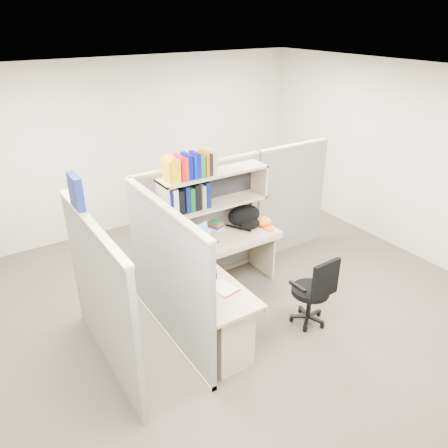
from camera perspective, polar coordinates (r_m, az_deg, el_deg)
ground at (r=5.41m, az=1.87°, el=-11.31°), size 6.00×6.00×0.00m
room_shell at (r=4.61m, az=2.16°, el=4.93°), size 6.00×6.00×6.00m
cubicle at (r=5.08m, az=-4.31°, el=-1.86°), size 3.79×1.84×1.95m
desk at (r=4.77m, az=-0.16°, el=-10.47°), size 1.74×1.75×0.73m
laptop at (r=5.25m, az=-2.52°, el=-1.63°), size 0.39×0.39×0.23m
backpack at (r=5.70m, az=2.99°, el=0.94°), size 0.51×0.43×0.27m
orange_cap at (r=5.78m, az=5.19°, el=0.35°), size 0.21×0.24×0.11m
snack_canister at (r=4.64m, az=-1.46°, el=-6.54°), size 0.10×0.10×0.10m
tissue_box at (r=4.26m, az=-2.61°, el=-9.10°), size 0.15×0.15×0.20m
mouse at (r=5.36m, az=-0.33°, el=-2.16°), size 0.09×0.07×0.03m
paper_cup at (r=5.48m, az=-2.08°, el=-1.17°), size 0.09×0.09×0.10m
book_stack at (r=5.69m, az=-1.16°, el=-0.03°), size 0.22×0.26×0.10m
loose_paper at (r=4.52m, az=-0.13°, el=-8.28°), size 0.25×0.30×0.00m
task_chair at (r=5.12m, az=11.42°, el=-9.83°), size 0.48×0.44×0.91m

